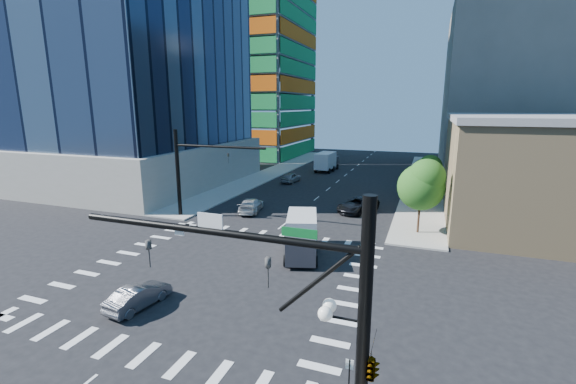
% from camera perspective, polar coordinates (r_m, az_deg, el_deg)
% --- Properties ---
extents(ground, '(160.00, 160.00, 0.00)m').
position_cam_1_polar(ground, '(27.72, -9.86, -12.02)').
color(ground, black).
rests_on(ground, ground).
extents(road_markings, '(20.00, 20.00, 0.01)m').
position_cam_1_polar(road_markings, '(27.71, -9.86, -12.01)').
color(road_markings, silver).
rests_on(road_markings, ground).
extents(sidewalk_ne, '(5.00, 60.00, 0.15)m').
position_cam_1_polar(sidewalk_ne, '(62.73, 19.41, 1.47)').
color(sidewalk_ne, '#97958F').
rests_on(sidewalk_ne, ground).
extents(sidewalk_nw, '(5.00, 60.00, 0.15)m').
position_cam_1_polar(sidewalk_nw, '(67.67, -2.24, 2.96)').
color(sidewalk_nw, '#97958F').
rests_on(sidewalk_nw, ground).
extents(construction_building, '(25.16, 34.50, 70.60)m').
position_cam_1_polar(construction_building, '(93.74, -5.96, 20.66)').
color(construction_building, slate).
rests_on(construction_building, ground).
extents(commercial_building, '(20.50, 22.50, 10.60)m').
position_cam_1_polar(commercial_building, '(45.76, 35.27, 2.58)').
color(commercial_building, tan).
rests_on(commercial_building, ground).
extents(bg_building_ne, '(24.00, 30.00, 28.00)m').
position_cam_1_polar(bg_building_ne, '(78.02, 31.37, 12.73)').
color(bg_building_ne, '#65625B').
rests_on(bg_building_ne, ground).
extents(signal_mast_se, '(10.51, 2.48, 9.00)m').
position_cam_1_polar(signal_mast_se, '(12.29, 6.75, -19.27)').
color(signal_mast_se, black).
rests_on(signal_mast_se, sidewalk_se).
extents(signal_mast_nw, '(10.20, 0.40, 9.00)m').
position_cam_1_polar(signal_mast_nw, '(40.75, -14.35, 3.82)').
color(signal_mast_nw, black).
rests_on(signal_mast_nw, sidewalk_nw).
extents(tree_south, '(4.16, 4.16, 6.82)m').
position_cam_1_polar(tree_south, '(36.23, 19.34, 1.13)').
color(tree_south, '#382316').
rests_on(tree_south, sidewalk_ne).
extents(tree_north, '(3.54, 3.52, 5.78)m').
position_cam_1_polar(tree_north, '(48.18, 19.93, 2.96)').
color(tree_north, '#382316').
rests_on(tree_north, sidewalk_ne).
extents(no_parking_sign, '(0.30, 0.06, 2.20)m').
position_cam_1_polar(no_parking_sign, '(16.37, 9.03, -25.65)').
color(no_parking_sign, black).
rests_on(no_parking_sign, ground).
extents(car_nb_far, '(4.59, 6.25, 1.58)m').
position_cam_1_polar(car_nb_far, '(43.15, 10.30, -1.89)').
color(car_nb_far, black).
rests_on(car_nb_far, ground).
extents(car_sb_near, '(3.23, 5.58, 1.52)m').
position_cam_1_polar(car_sb_near, '(42.72, -5.50, -1.93)').
color(car_sb_near, silver).
rests_on(car_sb_near, ground).
extents(car_sb_mid, '(2.25, 4.63, 1.52)m').
position_cam_1_polar(car_sb_mid, '(58.83, 0.47, 2.17)').
color(car_sb_mid, '#95979C').
rests_on(car_sb_mid, ground).
extents(car_sb_cross, '(1.93, 4.19, 1.33)m').
position_cam_1_polar(car_sb_cross, '(24.76, -21.26, -14.17)').
color(car_sb_cross, '#58575D').
rests_on(car_sb_cross, ground).
extents(box_truck_near, '(4.05, 6.29, 3.05)m').
position_cam_1_polar(box_truck_near, '(30.17, 2.01, -6.97)').
color(box_truck_near, black).
rests_on(box_truck_near, ground).
extents(box_truck_far, '(3.04, 6.58, 3.39)m').
position_cam_1_polar(box_truck_far, '(69.63, 5.81, 4.36)').
color(box_truck_far, black).
rests_on(box_truck_far, ground).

